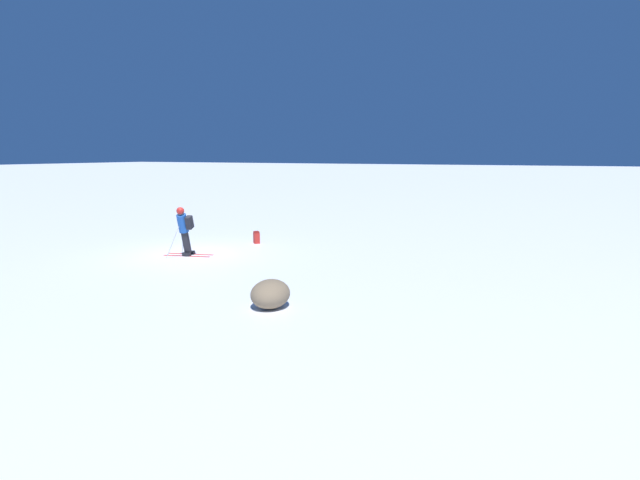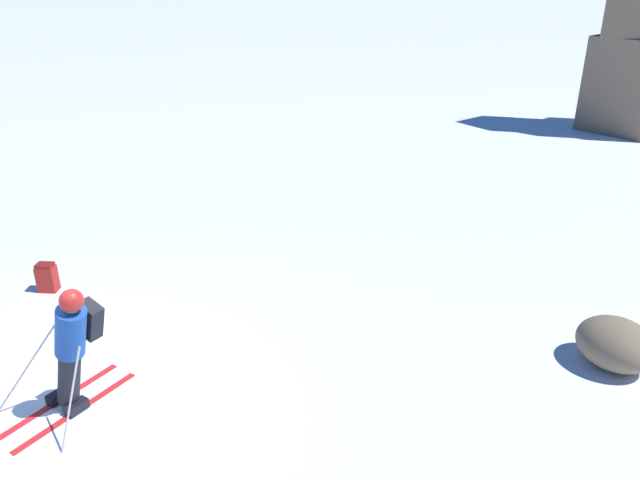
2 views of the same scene
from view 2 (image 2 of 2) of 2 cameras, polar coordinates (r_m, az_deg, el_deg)
name	(u,v)px [view 2 (image 2 of 2)]	position (r m, az deg, el deg)	size (l,w,h in m)	color
ground_plane	(63,399)	(8.80, -22.48, -13.26)	(300.00, 300.00, 0.00)	white
skier	(72,344)	(7.88, -21.73, -8.84)	(1.25, 1.82, 1.85)	red
spare_backpack	(47,277)	(11.33, -23.69, -3.15)	(0.37, 0.37, 0.50)	#AD231E
exposed_boulder_0	(616,344)	(9.43, 25.43, -8.57)	(1.06, 0.90, 0.69)	#7A664C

